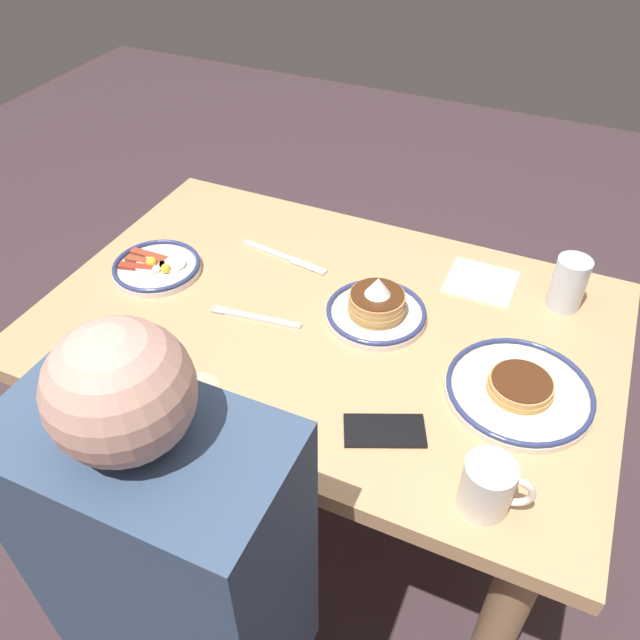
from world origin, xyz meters
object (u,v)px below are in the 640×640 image
Objects in this scene: plate_far_companion at (519,390)px; drinking_glass at (568,285)px; plate_near_main at (376,308)px; cell_phone at (384,431)px; plate_center_pancakes at (157,267)px; butter_knife at (284,257)px; coffee_mug at (489,486)px; seated_diner at (187,608)px; fork_near at (255,317)px; paper_napkin at (481,282)px.

drinking_glass reaches higher than plate_far_companion.
plate_near_main is 1.49× the size of cell_phone.
plate_near_main reaches higher than plate_center_pancakes.
butter_knife is (0.63, 0.09, -0.05)m from drinking_glass.
plate_near_main is 1.86× the size of coffee_mug.
cell_phone is at bearing 64.42° from drinking_glass.
plate_far_companion is at bearing 176.83° from plate_center_pancakes.
plate_far_companion is 1.17× the size of butter_knife.
plate_near_main reaches higher than coffee_mug.
drinking_glass is 0.10× the size of seated_diner.
fork_near is at bearing 24.61° from plate_near_main.
butter_knife is at bearing -19.90° from plate_far_companion.
cell_phone is 0.61× the size of butter_knife.
fork_near reaches higher than paper_napkin.
coffee_mug is 0.61m from fork_near.
plate_center_pancakes is 0.75m from seated_diner.
drinking_glass is 0.51× the size of butter_knife.
fork_near is (-0.29, 0.05, -0.01)m from plate_center_pancakes.
drinking_glass reaches higher than butter_knife.
plate_far_companion is at bearing 83.30° from drinking_glass.
coffee_mug reaches higher than plate_center_pancakes.
fork_near is (0.56, 0.01, -0.01)m from plate_far_companion.
plate_near_main is 1.80× the size of drinking_glass.
coffee_mug is 0.21m from cell_phone.
cell_phone reaches higher than fork_near.
seated_diner reaches higher than drinking_glass.
seated_diner reaches higher than plate_center_pancakes.
fork_near is (0.36, -0.18, -0.00)m from cell_phone.
plate_far_companion is 0.26m from coffee_mug.
plate_near_main is 1.06× the size of fork_near.
drinking_glass is 0.67m from fork_near.
plate_center_pancakes is at bearing 34.50° from butter_knife.
coffee_mug is at bearing 135.77° from cell_phone.
drinking_glass reaches higher than paper_napkin.
plate_far_companion is at bearing 114.69° from paper_napkin.
plate_far_companion reaches higher than butter_knife.
cell_phone reaches higher than paper_napkin.
fork_near is at bearing 0.74° from plate_far_companion.
plate_near_main reaches higher than plate_far_companion.
drinking_glass is (-0.36, -0.21, 0.03)m from plate_near_main.
drinking_glass is (-0.04, -0.56, 0.00)m from coffee_mug.
coffee_mug is 0.49× the size of butter_knife.
plate_near_main is 1.43× the size of paper_napkin.
fork_near is (0.23, 0.11, -0.02)m from plate_near_main.
butter_knife is at bearing -145.50° from plate_center_pancakes.
drinking_glass is at bearing -171.84° from butter_knife.
coffee_mug is (-0.32, 0.36, 0.02)m from plate_near_main.
plate_far_companion is at bearing -160.83° from cell_phone.
coffee_mug is 0.77× the size of paper_napkin.
plate_center_pancakes is 0.17× the size of seated_diner.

